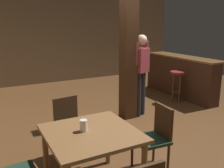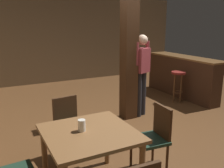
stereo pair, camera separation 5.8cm
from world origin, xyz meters
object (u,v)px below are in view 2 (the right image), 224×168
at_px(dining_table, 90,141).
at_px(bar_counter, 181,76).
at_px(napkin_cup, 82,125).
at_px(bar_stool_near, 178,79).
at_px(standing_person, 142,70).
at_px(chair_east, 154,135).
at_px(chair_north, 69,124).

bearing_deg(dining_table, bar_counter, 34.41).
distance_m(napkin_cup, bar_counter, 4.53).
relative_size(bar_counter, bar_stool_near, 3.05).
bearing_deg(standing_person, napkin_cup, -138.76).
bearing_deg(bar_counter, napkin_cup, -146.69).
xyz_separation_m(bar_counter, bar_stool_near, (-0.46, -0.40, 0.04)).
height_order(chair_east, standing_person, standing_person).
bearing_deg(standing_person, chair_east, -118.93).
distance_m(chair_east, napkin_cup, 1.04).
xyz_separation_m(chair_east, bar_stool_near, (2.32, 2.14, 0.08)).
distance_m(napkin_cup, bar_stool_near, 3.92).
xyz_separation_m(dining_table, bar_counter, (3.71, 2.54, -0.09)).
height_order(napkin_cup, standing_person, standing_person).
xyz_separation_m(chair_east, standing_person, (0.99, 1.80, 0.50)).
xyz_separation_m(chair_north, standing_person, (1.89, 0.93, 0.50)).
bearing_deg(dining_table, chair_east, 0.06).
bearing_deg(chair_east, chair_north, 136.04).
bearing_deg(standing_person, chair_north, -153.73).
height_order(chair_north, bar_counter, bar_counter).
bearing_deg(standing_person, bar_counter, 22.49).
height_order(chair_north, standing_person, standing_person).
xyz_separation_m(chair_east, chair_north, (-0.90, 0.86, 0.00)).
relative_size(chair_north, standing_person, 0.52).
relative_size(chair_north, bar_counter, 0.37).
height_order(chair_east, chair_north, same).
bearing_deg(napkin_cup, standing_person, 41.24).
relative_size(chair_north, napkin_cup, 6.59).
distance_m(dining_table, standing_person, 2.65).
xyz_separation_m(dining_table, standing_person, (1.91, 1.80, 0.37)).
xyz_separation_m(napkin_cup, standing_person, (1.99, 1.74, 0.18)).
xyz_separation_m(dining_table, bar_stool_near, (3.24, 2.14, -0.05)).
height_order(standing_person, bar_stool_near, standing_person).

